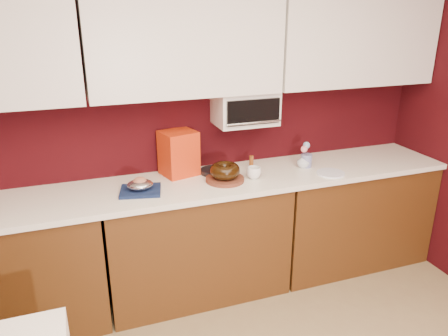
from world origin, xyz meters
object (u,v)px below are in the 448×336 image
foil_ham_nest (140,185)px  coffee_mug (254,172)px  bundt_cake (225,171)px  flower_vase (303,160)px  pandoro_box (179,153)px  toaster_oven (245,107)px  blue_jar (306,160)px

foil_ham_nest → coffee_mug: coffee_mug is taller
bundt_cake → flower_vase: bundt_cake is taller
pandoro_box → flower_vase: bearing=-25.7°
toaster_oven → foil_ham_nest: size_ratio=2.58×
bundt_cake → foil_ham_nest: (-0.60, 0.00, -0.03)m
pandoro_box → foil_ham_nest: bearing=-158.4°
bundt_cake → coffee_mug: size_ratio=2.12×
foil_ham_nest → coffee_mug: size_ratio=1.71×
toaster_oven → foil_ham_nest: toaster_oven is taller
pandoro_box → coffee_mug: pandoro_box is taller
blue_jar → pandoro_box: bearing=169.8°
toaster_oven → coffee_mug: size_ratio=4.42×
flower_vase → coffee_mug: bearing=-169.3°
pandoro_box → toaster_oven: bearing=-18.6°
blue_jar → flower_vase: (-0.03, -0.00, 0.01)m
toaster_oven → coffee_mug: 0.48m
foil_ham_nest → pandoro_box: (0.33, 0.25, 0.11)m
pandoro_box → flower_vase: size_ratio=2.81×
foil_ham_nest → blue_jar: (1.30, 0.07, -0.00)m
foil_ham_nest → flower_vase: (1.28, 0.07, 0.00)m
toaster_oven → blue_jar: (0.47, -0.14, -0.42)m
foil_ham_nest → pandoro_box: bearing=36.5°
pandoro_box → coffee_mug: size_ratio=3.24×
pandoro_box → flower_vase: 0.97m
bundt_cake → pandoro_box: bearing=138.0°
bundt_cake → pandoro_box: pandoro_box is taller
toaster_oven → flower_vase: toaster_oven is taller
coffee_mug → foil_ham_nest: bearing=178.6°
toaster_oven → bundt_cake: (-0.23, -0.21, -0.39)m
pandoro_box → blue_jar: size_ratio=3.22×
coffee_mug → flower_vase: flower_vase is taller
bundt_cake → pandoro_box: 0.38m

